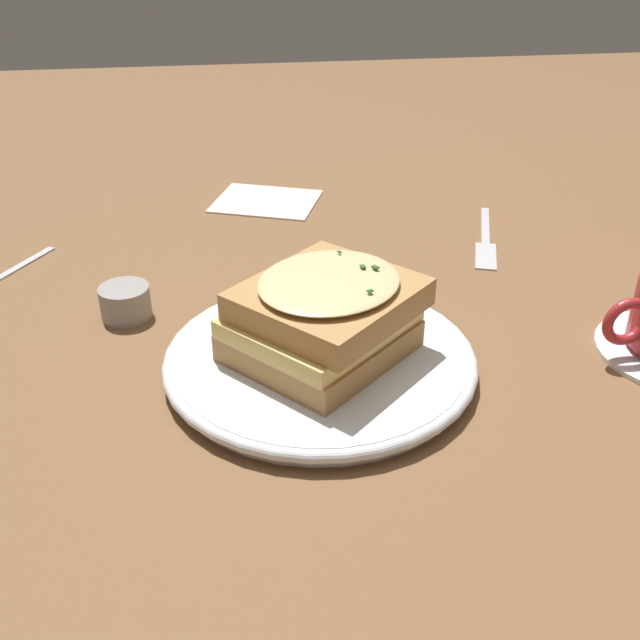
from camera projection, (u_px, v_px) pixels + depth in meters
name	position (u px, v px, depth m)	size (l,w,h in m)	color
ground_plane	(341.00, 355.00, 0.64)	(2.40, 2.40, 0.00)	brown
dinner_plate	(320.00, 360.00, 0.61)	(0.25, 0.25, 0.02)	white
sandwich	(324.00, 316.00, 0.59)	(0.18, 0.17, 0.07)	#B2844C
fork	(486.00, 243.00, 0.83)	(0.07, 0.17, 0.00)	silver
napkin	(266.00, 200.00, 0.94)	(0.12, 0.10, 0.00)	silver
condiment_pot	(125.00, 302.00, 0.68)	(0.05, 0.05, 0.03)	gray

